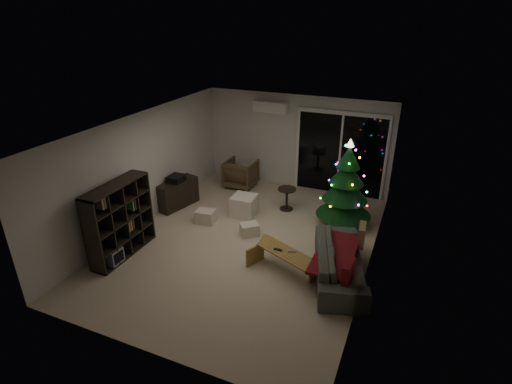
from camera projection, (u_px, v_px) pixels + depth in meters
room at (291, 176)px, 9.06m from camera, size 6.50×7.51×2.60m
bookshelf at (112, 218)px, 7.77m from camera, size 0.58×1.54×1.51m
media_cabinet at (177, 194)px, 9.80m from camera, size 0.66×1.14×0.67m
stereo at (176, 178)px, 9.63m from camera, size 0.34×0.40×0.14m
armchair at (241, 174)px, 10.90m from camera, size 0.79×0.82×0.74m
ottoman at (244, 206)px, 9.42m from camera, size 0.57×0.57×0.49m
cardboard_box_a at (206, 216)px, 9.12m from camera, size 0.45×0.37×0.30m
cardboard_box_b at (250, 229)px, 8.61m from camera, size 0.48×0.46×0.27m
side_table at (287, 199)px, 9.67m from camera, size 0.56×0.56×0.55m
floor_lamp at (260, 152)px, 11.27m from camera, size 0.25×0.25×1.58m
sofa at (340, 261)px, 7.21m from camera, size 1.41×2.29×0.63m
sofa_throw at (335, 254)px, 7.19m from camera, size 0.67×1.54×0.05m
cushion_a at (362, 235)px, 7.56m from camera, size 0.16×0.42×0.41m
cushion_b at (348, 273)px, 6.48m from camera, size 0.15×0.42×0.41m
coffee_table at (285, 261)px, 7.41m from camera, size 1.36×0.92×0.41m
remote_a at (278, 250)px, 7.38m from camera, size 0.16×0.05×0.02m
remote_b at (292, 251)px, 7.33m from camera, size 0.16×0.09×0.02m
christmas_tree at (346, 183)px, 8.73m from camera, size 1.35×1.35×2.00m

